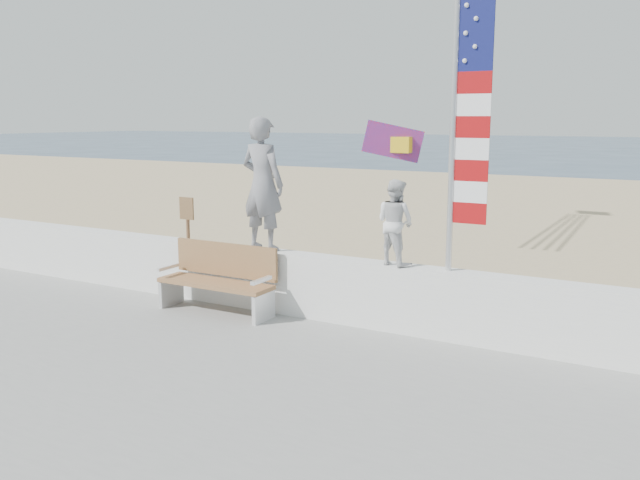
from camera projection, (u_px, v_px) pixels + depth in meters
The scene contains 9 objects.
ground at pixel (232, 373), 8.09m from camera, with size 220.00×220.00×0.00m, color #2D435B.
sand at pixel (464, 246), 15.80m from camera, with size 90.00×40.00×0.08m, color tan.
seawall at pixel (315, 286), 9.69m from camera, with size 30.00×0.35×0.90m, color white.
adult at pixel (263, 184), 9.86m from camera, with size 0.71×0.47×1.95m, color gray.
child at pixel (395, 222), 8.92m from camera, with size 0.55×0.43×1.14m, color silver.
bench at pixel (219, 278), 9.95m from camera, with size 1.80×0.57×1.00m.
flag at pixel (463, 119), 8.26m from camera, with size 0.50×0.08×3.50m.
parafoil_kite at pixel (394, 142), 10.49m from camera, with size 0.98×0.64×0.66m.
sign at pixel (188, 229), 12.76m from camera, with size 0.32×0.07×1.46m.
Camera 1 is at (4.69, -6.17, 3.01)m, focal length 38.00 mm.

